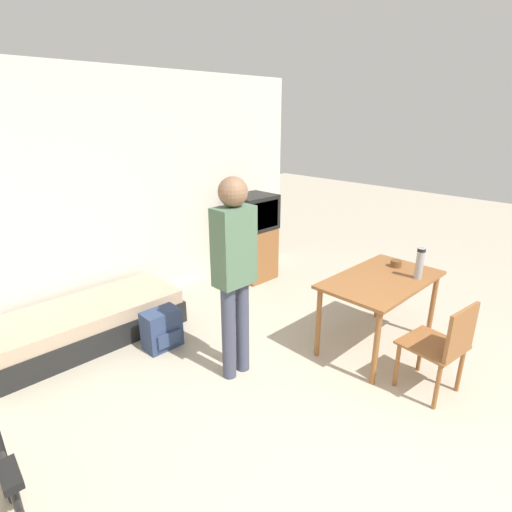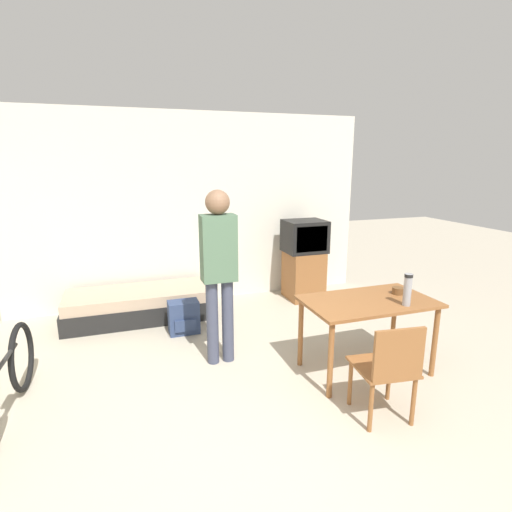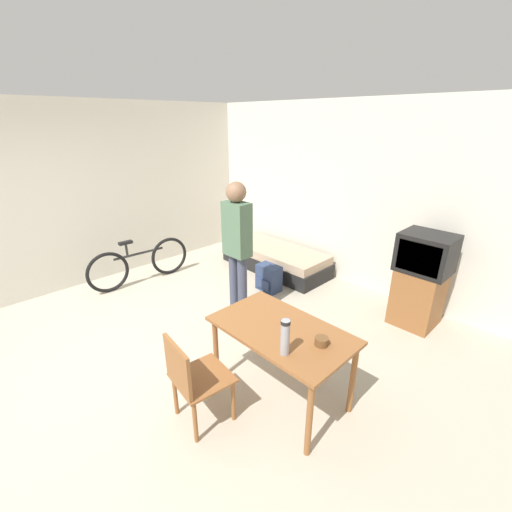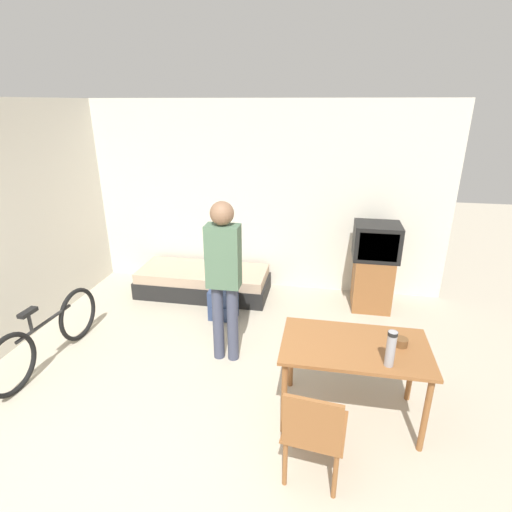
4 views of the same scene
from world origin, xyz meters
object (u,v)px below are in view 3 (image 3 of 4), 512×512
(daybed, at_px, (275,258))
(tv, at_px, (421,279))
(thermos_flask, at_px, (285,336))
(person_standing, at_px, (237,242))
(wooden_chair, at_px, (192,377))
(backpack, at_px, (269,278))
(bicycle, at_px, (140,263))
(mate_bowl, at_px, (321,341))
(dining_table, at_px, (281,337))

(daybed, bearing_deg, tv, 0.73)
(daybed, relative_size, thermos_flask, 6.30)
(tv, xyz_separation_m, person_standing, (-1.66, -1.52, 0.44))
(wooden_chair, xyz_separation_m, backpack, (-1.25, 2.21, -0.28))
(bicycle, height_order, backpack, bicycle)
(tv, xyz_separation_m, mate_bowl, (0.02, -2.10, 0.17))
(tv, bearing_deg, bicycle, -151.13)
(tv, height_order, bicycle, tv)
(wooden_chair, height_order, thermos_flask, thermos_flask)
(bicycle, relative_size, mate_bowl, 14.79)
(bicycle, xyz_separation_m, person_standing, (1.85, 0.42, 0.72))
(bicycle, bearing_deg, tv, 28.87)
(wooden_chair, bearing_deg, daybed, 120.95)
(tv, height_order, wooden_chair, tv)
(tv, xyz_separation_m, backpack, (-1.91, -0.69, -0.41))
(dining_table, relative_size, mate_bowl, 11.27)
(daybed, height_order, wooden_chair, wooden_chair)
(tv, bearing_deg, dining_table, -99.43)
(thermos_flask, bearing_deg, dining_table, 135.34)
(daybed, bearing_deg, bicycle, -120.64)
(thermos_flask, xyz_separation_m, backpack, (-1.79, 1.71, -0.70))
(tv, distance_m, dining_table, 2.19)
(dining_table, bearing_deg, bicycle, 175.94)
(thermos_flask, bearing_deg, mate_bowl, 65.50)
(bicycle, distance_m, backpack, 2.03)
(daybed, xyz_separation_m, thermos_flask, (2.26, -2.37, 0.71))
(person_standing, bearing_deg, tv, 42.38)
(daybed, distance_m, dining_table, 2.97)
(tv, distance_m, wooden_chair, 2.98)
(tv, bearing_deg, thermos_flask, -92.80)
(dining_table, bearing_deg, daybed, 133.55)
(backpack, bearing_deg, tv, 19.80)
(dining_table, distance_m, backpack, 2.18)
(dining_table, relative_size, person_standing, 0.70)
(tv, xyz_separation_m, wooden_chair, (-0.66, -2.90, -0.13))
(dining_table, bearing_deg, wooden_chair, -111.99)
(bicycle, distance_m, mate_bowl, 3.56)
(bicycle, xyz_separation_m, thermos_flask, (3.39, -0.46, 0.58))
(wooden_chair, bearing_deg, mate_bowl, 49.83)
(daybed, relative_size, tv, 1.60)
(dining_table, height_order, mate_bowl, mate_bowl)
(tv, xyz_separation_m, thermos_flask, (-0.12, -2.40, 0.29))
(daybed, xyz_separation_m, bicycle, (-1.13, -1.90, 0.14))
(bicycle, bearing_deg, thermos_flask, -7.75)
(mate_bowl, height_order, backpack, mate_bowl)
(person_standing, height_order, thermos_flask, person_standing)
(tv, xyz_separation_m, bicycle, (-3.51, -1.93, -0.28))
(dining_table, bearing_deg, person_standing, 153.75)
(daybed, bearing_deg, backpack, -54.43)
(tv, relative_size, thermos_flask, 3.95)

